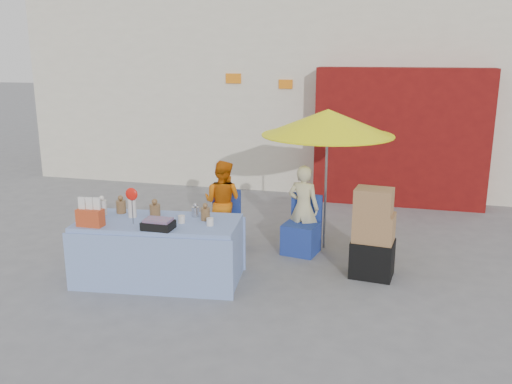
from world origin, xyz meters
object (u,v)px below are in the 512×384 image
(market_table, at_px, (159,250))
(umbrella, at_px, (328,123))
(chair_right, at_px, (301,236))
(chair_left, at_px, (221,229))
(vendor_orange, at_px, (223,202))
(vendor_beige, at_px, (303,208))
(box_stack, at_px, (373,236))

(market_table, relative_size, umbrella, 1.05)
(market_table, relative_size, chair_right, 2.58)
(chair_left, bearing_deg, vendor_orange, 101.36)
(vendor_beige, bearing_deg, box_stack, 154.34)
(chair_left, relative_size, chair_right, 1.00)
(market_table, distance_m, vendor_beige, 2.26)
(chair_left, distance_m, box_stack, 2.40)
(vendor_orange, height_order, umbrella, umbrella)
(market_table, relative_size, box_stack, 1.84)
(market_table, distance_m, chair_left, 1.50)
(market_table, bearing_deg, vendor_orange, 70.58)
(vendor_beige, bearing_deg, umbrella, -143.26)
(vendor_orange, relative_size, box_stack, 1.08)
(chair_right, distance_m, umbrella, 1.69)
(market_table, distance_m, box_stack, 2.78)
(market_table, bearing_deg, umbrella, 35.36)
(box_stack, bearing_deg, chair_right, 149.21)
(chair_left, distance_m, umbrella, 2.27)
(chair_right, relative_size, umbrella, 0.41)
(vendor_orange, relative_size, vendor_beige, 1.00)
(market_table, xyz_separation_m, box_stack, (2.65, 0.82, 0.14))
(chair_right, height_order, umbrella, umbrella)
(chair_left, xyz_separation_m, chair_right, (1.25, 0.00, 0.00))
(box_stack, bearing_deg, umbrella, 129.60)
(chair_right, bearing_deg, umbrella, 53.91)
(market_table, xyz_separation_m, chair_left, (0.35, 1.45, -0.16))
(vendor_orange, bearing_deg, vendor_beige, -169.83)
(vendor_orange, bearing_deg, chair_left, 101.36)
(chair_left, relative_size, box_stack, 0.71)
(market_table, distance_m, umbrella, 2.96)
(market_table, bearing_deg, chair_right, 35.11)
(box_stack, bearing_deg, chair_left, 164.78)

